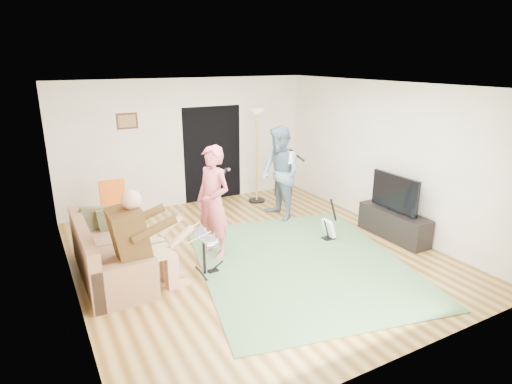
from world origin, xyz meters
TOP-DOWN VIEW (x-y plane):
  - floor at (0.00, 0.00)m, footprint 6.00×6.00m
  - walls at (0.00, 0.00)m, footprint 5.50×6.00m
  - ceiling at (0.00, 0.00)m, footprint 6.00×6.00m
  - window_blinds at (-2.74, 0.20)m, footprint 0.00×2.05m
  - doorway at (0.55, 2.99)m, footprint 2.10×0.00m
  - picture_frame at (-1.25, 2.99)m, footprint 0.42×0.03m
  - area_rug at (0.47, -0.65)m, footprint 3.81×4.34m
  - sofa at (-2.29, 0.39)m, footprint 0.85×2.06m
  - drummer at (-1.86, -0.26)m, footprint 0.95×0.53m
  - drum_kit at (-1.00, -0.26)m, footprint 0.36×0.64m
  - singer at (-0.59, 0.30)m, footprint 0.63×0.77m
  - microphone at (-0.39, 0.30)m, footprint 0.06×0.06m
  - guitarist at (1.21, 1.22)m, footprint 0.72×0.91m
  - guitar_held at (1.41, 1.22)m, footprint 0.29×0.61m
  - guitar_spare at (1.42, -0.11)m, footprint 0.27×0.24m
  - torchiere_lamp at (1.33, 2.37)m, footprint 0.37×0.37m
  - dining_chair at (-1.86, 1.66)m, footprint 0.46×0.48m
  - tv_cabinet at (2.50, -0.59)m, footprint 0.40×1.40m
  - television at (2.45, -0.59)m, footprint 0.06×1.01m

SIDE VIEW (x-z plane):
  - floor at x=0.00m, z-range 0.00..0.00m
  - area_rug at x=0.47m, z-range 0.00..0.02m
  - guitar_spare at x=1.42m, z-range -0.16..0.59m
  - tv_cabinet at x=2.50m, z-range 0.00..0.50m
  - sofa at x=-2.29m, z-range -0.14..0.69m
  - drum_kit at x=-1.00m, z-range -0.04..0.62m
  - dining_chair at x=-1.86m, z-range -0.15..0.91m
  - drummer at x=-1.86m, z-range -0.16..1.30m
  - television at x=2.45m, z-range 0.53..1.17m
  - singer at x=-0.59m, z-range 0.00..1.81m
  - guitarist at x=1.21m, z-range 0.00..1.85m
  - doorway at x=0.55m, z-range 0.00..2.10m
  - guitar_held at x=1.41m, z-range 1.13..1.39m
  - walls at x=0.00m, z-range 0.00..2.70m
  - microphone at x=-0.39m, z-range 1.23..1.47m
  - torchiere_lamp at x=1.33m, z-range 0.38..2.43m
  - window_blinds at x=-2.74m, z-range 0.53..2.58m
  - picture_frame at x=-1.25m, z-range 1.74..2.06m
  - ceiling at x=0.00m, z-range 2.70..2.70m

